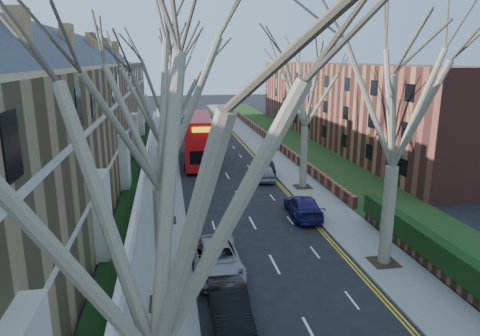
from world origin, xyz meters
name	(u,v)px	position (x,y,z in m)	size (l,w,h in m)	color
pavement_left	(163,151)	(-6.00, 39.00, 0.06)	(3.00, 102.00, 0.12)	slate
pavement_right	(262,148)	(6.00, 39.00, 0.06)	(3.00, 102.00, 0.12)	slate
terrace_left	(77,114)	(-13.65, 31.00, 5.53)	(9.70, 78.00, 13.60)	olive
flats_right	(340,102)	(17.46, 43.00, 4.98)	(13.97, 54.00, 10.00)	brown
front_wall_left	(145,163)	(-7.65, 31.00, 0.62)	(0.30, 78.00, 1.00)	white
grass_verge_right	(298,146)	(10.50, 39.00, 0.15)	(6.00, 102.00, 0.06)	#193112
tree_left_near	(144,160)	(-5.70, -4.00, 8.93)	(9.80, 9.80, 13.73)	#766854
tree_left_mid	(155,86)	(-5.70, 6.00, 9.56)	(10.50, 10.50, 14.71)	#766854
tree_left_far	(159,81)	(-5.70, 16.00, 9.24)	(10.15, 10.15, 14.22)	#766854
tree_left_dist	(161,71)	(-5.70, 28.00, 9.56)	(10.50, 10.50, 14.71)	#766854
tree_right_mid	(400,81)	(5.70, 8.00, 9.56)	(10.50, 10.50, 14.71)	#766854
tree_right_far	(307,76)	(5.70, 22.00, 9.24)	(10.15, 10.15, 14.22)	#766854
double_decker_bus	(198,140)	(-2.26, 32.77, 2.38)	(3.37, 11.73, 4.83)	#B90D10
car_left_mid	(230,307)	(-3.09, 4.26, 0.72)	(1.52, 4.35, 1.43)	black
car_left_far	(217,259)	(-3.12, 8.66, 0.74)	(2.46, 5.34, 1.48)	gray
car_right_near	(303,206)	(3.70, 15.64, 0.72)	(2.00, 4.93, 1.43)	navy
car_right_mid	(264,172)	(3.09, 25.14, 0.71)	(1.68, 4.19, 1.43)	gray
car_right_far	(265,168)	(3.50, 26.71, 0.68)	(1.44, 4.13, 1.36)	black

